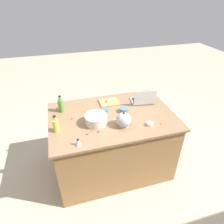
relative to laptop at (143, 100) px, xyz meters
The scene contains 19 objects.
ground_plane 1.09m from the laptop, 20.51° to the left, with size 12.00×12.00×0.00m, color #B7A88E.
island_counter 0.73m from the laptop, 20.51° to the left, with size 1.56×1.06×0.90m.
laptop is the anchor object (origin of this frame).
mixing_bowl_large 0.79m from the laptop, 22.45° to the left, with size 0.27×0.27×0.12m.
bottle_olive 1.11m from the laptop, ahead, with size 0.07×0.07×0.23m.
bottle_oil 1.23m from the laptop, 15.23° to the left, with size 0.07×0.07×0.21m.
kettle 0.61m from the laptop, 44.78° to the left, with size 0.21×0.18×0.20m.
cutting_board 0.47m from the laptop, 15.04° to the right, with size 0.26×0.22×0.02m, color #AD7F4C.
butter_stick_left 0.44m from the laptop, 16.00° to the right, with size 0.11×0.04×0.04m, color #F4E58C.
ramekin_small 0.57m from the laptop, ahead, with size 0.09×0.09×0.04m, color slate.
ramekin_medium 0.53m from the laptop, 75.59° to the left, with size 0.08×0.08×0.04m, color white.
ramekin_wide 0.36m from the laptop, 24.34° to the left, with size 0.11×0.11×0.05m, color slate.
kitchen_timer 1.16m from the laptop, 32.11° to the left, with size 0.07×0.07×0.08m.
candy_0 0.87m from the laptop, 32.37° to the left, with size 0.02×0.02×0.02m, color #CC3399.
candy_1 1.17m from the laptop, ahead, with size 0.02×0.02×0.02m, color red.
candy_2 0.53m from the laptop, 90.66° to the left, with size 0.02×0.02×0.02m, color orange.
candy_4 1.18m from the laptop, ahead, with size 0.01×0.01×0.01m, color yellow.
candy_5 1.00m from the laptop, ahead, with size 0.02×0.02×0.02m, color red.
candy_6 0.99m from the laptop, 28.91° to the left, with size 0.02×0.02×0.02m, color blue.
Camera 1 is at (0.56, 1.97, 2.28)m, focal length 31.36 mm.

